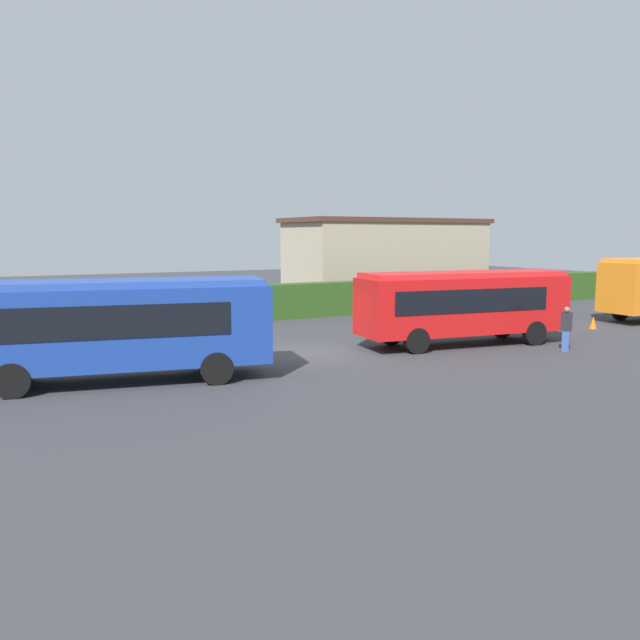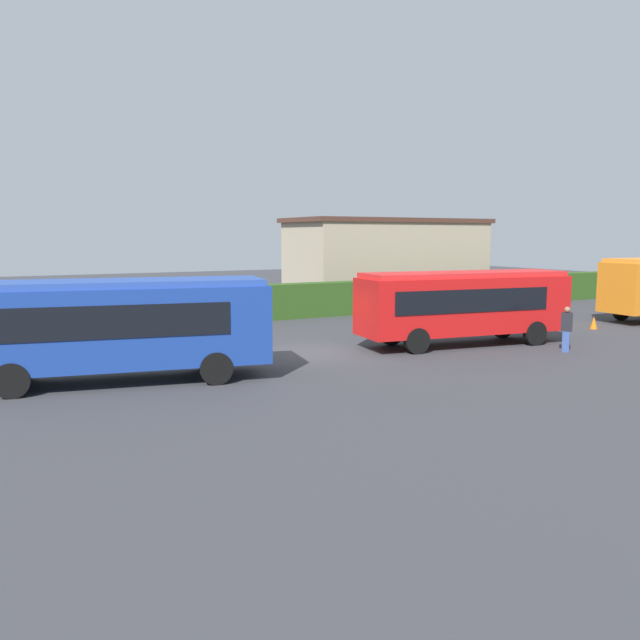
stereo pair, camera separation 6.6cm
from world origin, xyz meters
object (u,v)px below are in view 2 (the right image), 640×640
Objects in this scene: bus_red at (464,303)px; traffic_cone at (594,323)px; person_center at (566,328)px; bus_blue at (117,324)px.

traffic_cone is at bearing 11.74° from bus_red.
bus_red is 5.20× the size of person_center.
bus_red reaches higher than person_center.
traffic_cone is (22.53, 0.88, -1.51)m from bus_blue.
bus_blue is 1.03× the size of bus_red.
person_center reaches higher than traffic_cone.
bus_blue is 13.84m from bus_red.
person_center is 2.93× the size of traffic_cone.
bus_blue is 16.55m from person_center.
person_center is (16.28, -2.83, -0.88)m from bus_blue.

